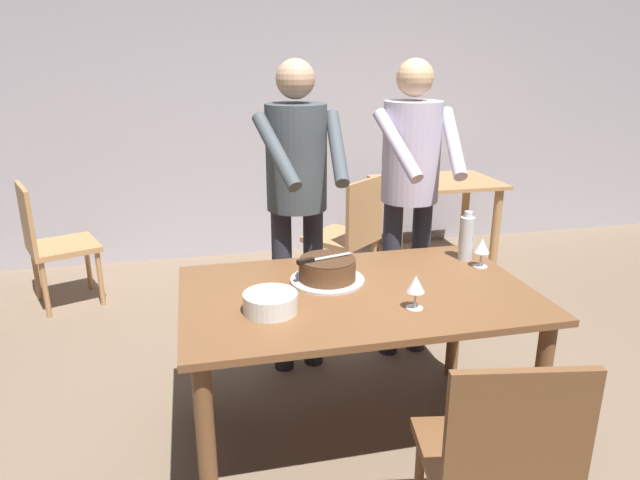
{
  "coord_description": "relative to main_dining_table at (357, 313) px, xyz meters",
  "views": [
    {
      "loc": [
        -0.67,
        -2.19,
        1.74
      ],
      "look_at": [
        -0.1,
        0.29,
        0.9
      ],
      "focal_mm": 31.71,
      "sensor_mm": 36.0,
      "label": 1
    }
  ],
  "objects": [
    {
      "name": "background_chair_0",
      "position": [
        -1.68,
        1.91,
        -0.15
      ],
      "size": [
        0.57,
        0.57,
        0.9
      ],
      "color": "tan",
      "rests_on": "ground_plane"
    },
    {
      "name": "cake_knife",
      "position": [
        -0.17,
        0.12,
        0.22
      ],
      "size": [
        0.27,
        0.09,
        0.02
      ],
      "color": "silver",
      "rests_on": "cake_on_platter"
    },
    {
      "name": "plate_stack",
      "position": [
        -0.4,
        -0.13,
        0.15
      ],
      "size": [
        0.22,
        0.22,
        0.08
      ],
      "color": "white",
      "rests_on": "main_dining_table"
    },
    {
      "name": "chair_near_side",
      "position": [
        0.23,
        -0.85,
        -0.15
      ],
      "size": [
        0.51,
        0.51,
        0.9
      ],
      "color": "brown",
      "rests_on": "ground_plane"
    },
    {
      "name": "person_cutting_cake",
      "position": [
        -0.13,
        0.68,
        0.43
      ],
      "size": [
        0.46,
        0.57,
        1.72
      ],
      "color": "#2D2D38",
      "rests_on": "ground_plane"
    },
    {
      "name": "cake_on_platter",
      "position": [
        -0.1,
        0.14,
        0.16
      ],
      "size": [
        0.34,
        0.34,
        0.11
      ],
      "color": "silver",
      "rests_on": "main_dining_table"
    },
    {
      "name": "background_chair_1",
      "position": [
        0.43,
        1.63,
        -0.15
      ],
      "size": [
        0.62,
        0.62,
        0.9
      ],
      "color": "tan",
      "rests_on": "ground_plane"
    },
    {
      "name": "wine_glass_far",
      "position": [
        0.18,
        -0.23,
        0.21
      ],
      "size": [
        0.08,
        0.08,
        0.14
      ],
      "color": "silver",
      "rests_on": "main_dining_table"
    },
    {
      "name": "back_wall",
      "position": [
        0.0,
        2.79,
        0.71
      ],
      "size": [
        10.0,
        0.12,
        2.7
      ],
      "primitive_type": "cube",
      "color": "#ADA8B2",
      "rests_on": "ground_plane"
    },
    {
      "name": "main_dining_table",
      "position": [
        0.0,
        0.0,
        0.0
      ],
      "size": [
        1.53,
        0.95,
        0.75
      ],
      "color": "brown",
      "rests_on": "ground_plane"
    },
    {
      "name": "background_table",
      "position": [
        1.31,
        2.09,
        -0.07
      ],
      "size": [
        1.0,
        0.7,
        0.74
      ],
      "color": "tan",
      "rests_on": "ground_plane"
    },
    {
      "name": "person_standing_beside",
      "position": [
        0.51,
        0.71,
        0.43
      ],
      "size": [
        0.47,
        0.55,
        1.72
      ],
      "color": "#2D2D38",
      "rests_on": "ground_plane"
    },
    {
      "name": "ground_plane",
      "position": [
        0.0,
        0.0,
        -0.64
      ],
      "size": [
        14.0,
        14.0,
        0.0
      ],
      "primitive_type": "plane",
      "color": "#7A6651"
    },
    {
      "name": "water_bottle",
      "position": [
        0.65,
        0.26,
        0.22
      ],
      "size": [
        0.07,
        0.07,
        0.25
      ],
      "color": "silver",
      "rests_on": "main_dining_table"
    },
    {
      "name": "wine_glass_near",
      "position": [
        0.67,
        0.15,
        0.21
      ],
      "size": [
        0.08,
        0.08,
        0.14
      ],
      "color": "silver",
      "rests_on": "main_dining_table"
    }
  ]
}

